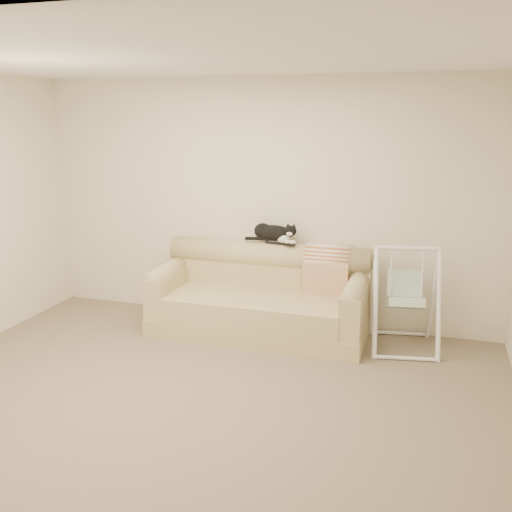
{
  "coord_description": "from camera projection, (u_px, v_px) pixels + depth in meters",
  "views": [
    {
      "loc": [
        1.7,
        -3.78,
        2.24
      ],
      "look_at": [
        0.13,
        1.27,
        0.9
      ],
      "focal_mm": 40.0,
      "sensor_mm": 36.0,
      "label": 1
    }
  ],
  "objects": [
    {
      "name": "ground_plane",
      "position": [
        193.0,
        401.0,
        4.54
      ],
      "size": [
        5.0,
        5.0,
        0.0
      ],
      "primitive_type": "plane",
      "color": "#75624F",
      "rests_on": "ground"
    },
    {
      "name": "room_shell",
      "position": [
        187.0,
        212.0,
        4.17
      ],
      "size": [
        5.04,
        4.04,
        2.6
      ],
      "color": "beige",
      "rests_on": "ground"
    },
    {
      "name": "sofa",
      "position": [
        261.0,
        299.0,
        5.93
      ],
      "size": [
        2.2,
        0.93,
        0.9
      ],
      "color": "tan",
      "rests_on": "ground"
    },
    {
      "name": "remote_a",
      "position": [
        274.0,
        242.0,
        5.98
      ],
      "size": [
        0.19,
        0.07,
        0.03
      ],
      "color": "black",
      "rests_on": "sofa"
    },
    {
      "name": "remote_b",
      "position": [
        288.0,
        244.0,
        5.91
      ],
      "size": [
        0.17,
        0.12,
        0.02
      ],
      "color": "black",
      "rests_on": "sofa"
    },
    {
      "name": "tuxedo_cat",
      "position": [
        274.0,
        233.0,
        5.98
      ],
      "size": [
        0.57,
        0.25,
        0.22
      ],
      "color": "black",
      "rests_on": "sofa"
    },
    {
      "name": "throw_blanket",
      "position": [
        328.0,
        263.0,
        5.86
      ],
      "size": [
        0.46,
        0.38,
        0.58
      ],
      "color": "#B9582D",
      "rests_on": "sofa"
    },
    {
      "name": "baby_swing",
      "position": [
        405.0,
        297.0,
        5.46
      ],
      "size": [
        0.72,
        0.76,
        1.03
      ],
      "color": "white",
      "rests_on": "ground"
    }
  ]
}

